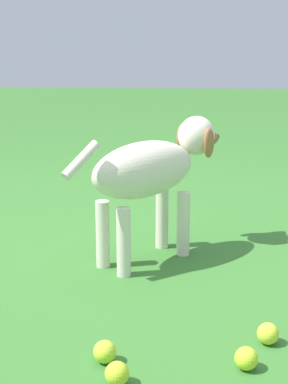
{
  "coord_description": "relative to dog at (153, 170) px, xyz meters",
  "views": [
    {
      "loc": [
        2.4,
        0.33,
        0.92
      ],
      "look_at": [
        0.06,
        0.21,
        0.29
      ],
      "focal_mm": 57.48,
      "sensor_mm": 36.0,
      "label": 1
    }
  ],
  "objects": [
    {
      "name": "tennis_ball_1",
      "position": [
        0.82,
        -0.1,
        -0.34
      ],
      "size": [
        0.07,
        0.07,
        0.07
      ],
      "primitive_type": "sphere",
      "color": "#C2E237",
      "rests_on": "ground"
    },
    {
      "name": "ground",
      "position": [
        -0.03,
        -0.25,
        -0.37
      ],
      "size": [
        14.0,
        14.0,
        0.0
      ],
      "primitive_type": "plane",
      "color": "#38722D"
    },
    {
      "name": "tennis_ball_0",
      "position": [
        0.69,
        0.37,
        -0.34
      ],
      "size": [
        0.07,
        0.07,
        0.07
      ],
      "primitive_type": "sphere",
      "color": "#CFE338",
      "rests_on": "ground"
    },
    {
      "name": "tennis_ball_2",
      "position": [
        0.93,
        -0.06,
        -0.34
      ],
      "size": [
        0.07,
        0.07,
        0.07
      ],
      "primitive_type": "sphere",
      "color": "#BFDF2E",
      "rests_on": "ground"
    },
    {
      "name": "tennis_ball_4",
      "position": [
        0.84,
        0.29,
        -0.34
      ],
      "size": [
        0.07,
        0.07,
        0.07
      ],
      "primitive_type": "sphere",
      "color": "#C5E432",
      "rests_on": "ground"
    },
    {
      "name": "dog",
      "position": [
        0.0,
        0.0,
        0.0
      ],
      "size": [
        0.62,
        0.61,
        0.56
      ],
      "rotation": [
        0.0,
        0.0,
        2.37
      ],
      "color": "silver",
      "rests_on": "ground"
    }
  ]
}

